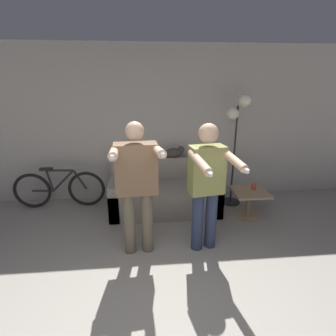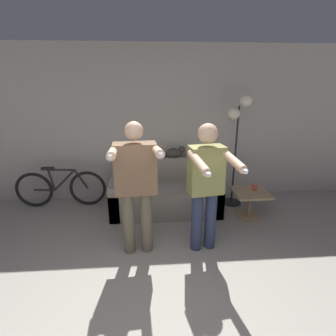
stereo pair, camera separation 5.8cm
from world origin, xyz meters
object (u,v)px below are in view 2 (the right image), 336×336
Objects in this scene: cat at (176,152)px; floor_lamp at (238,124)px; cup at (254,187)px; person_left at (136,181)px; side_table at (250,198)px; bicycle at (61,188)px; couch at (165,194)px; person_right at (206,181)px.

floor_lamp is (0.98, -0.17, 0.49)m from cat.
floor_lamp is 19.17× the size of cup.
person_left reaches higher than cat.
floor_lamp is 1.19m from side_table.
cat is at bearing 1.81° from bicycle.
side_table is (1.28, -0.37, 0.04)m from couch.
person_left is 16.92× the size of cup.
person_left reaches higher than side_table.
floor_lamp is at bearing 6.47° from couch.
person_left is at bearing -156.08° from side_table.
bicycle is at bearing 172.02° from couch.
floor_lamp is at bearing -10.00° from cat.
person_right is at bearing -4.47° from person_left.
person_left reaches higher than bicycle.
person_right is 2.61m from bicycle.
floor_lamp is (1.17, 0.13, 1.11)m from couch.
cat is 1.11m from floor_lamp.
cup is at bearing -27.81° from cat.
couch is 0.94× the size of floor_lamp.
person_right reaches higher than side_table.
couch is 0.72m from cat.
person_right is 1.44m from cat.
bicycle is (-3.09, 0.55, -0.16)m from cup.
cat is 0.23× the size of floor_lamp.
couch is 1.76m from bicycle.
person_left is 1.09× the size of bicycle.
couch reaches higher than bicycle.
floor_lamp is (1.58, 1.25, 0.44)m from person_left.
cat is 4.40× the size of cup.
floor_lamp is at bearing 34.00° from person_left.
person_right is (0.41, -1.12, 0.64)m from couch.
cat reaches higher than bicycle.
cup is (1.35, -0.31, 0.20)m from couch.
cat is at bearing 89.63° from person_right.
person_right is at bearing -81.40° from cat.
person_left is 1.95m from side_table.
couch is 3.35× the size of side_table.
cat is (0.60, 1.42, -0.06)m from person_left.
bicycle is (-1.93, -0.06, -0.57)m from cat.
couch is 1.07× the size of person_left.
person_right is at bearing -69.99° from couch.
side_table is at bearing -11.43° from bicycle.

